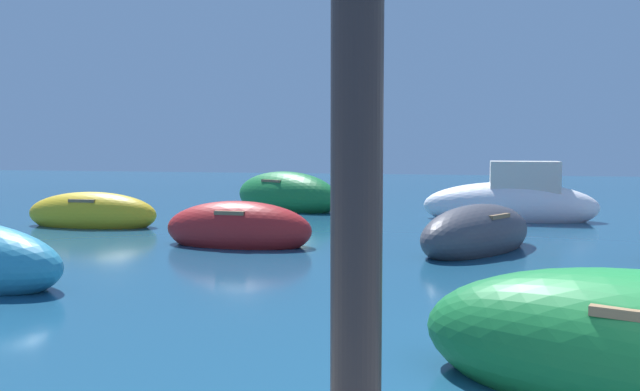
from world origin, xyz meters
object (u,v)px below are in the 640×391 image
at_px(moored_boat_1, 511,203).
at_px(moored_boat_8, 286,196).
at_px(moored_boat_2, 92,214).
at_px(moored_boat_4, 477,234).
at_px(moored_boat_6, 238,229).

relative_size(moored_boat_1, moored_boat_8, 1.05).
relative_size(moored_boat_2, moored_boat_4, 0.99).
height_order(moored_boat_1, moored_boat_6, moored_boat_1).
relative_size(moored_boat_2, moored_boat_6, 1.10).
bearing_deg(moored_boat_4, moored_boat_8, 71.17).
xyz_separation_m(moored_boat_4, moored_boat_8, (-5.98, 7.18, 0.11)).
height_order(moored_boat_1, moored_boat_4, moored_boat_1).
xyz_separation_m(moored_boat_2, moored_boat_4, (9.80, -1.84, 0.02)).
height_order(moored_boat_6, moored_boat_8, moored_boat_8).
xyz_separation_m(moored_boat_2, moored_boat_8, (3.83, 5.34, 0.12)).
bearing_deg(moored_boat_2, moored_boat_6, 154.55).
bearing_deg(moored_boat_8, moored_boat_2, -94.65).
height_order(moored_boat_2, moored_boat_8, moored_boat_8).
height_order(moored_boat_1, moored_boat_8, moored_boat_1).
relative_size(moored_boat_4, moored_boat_6, 1.12).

